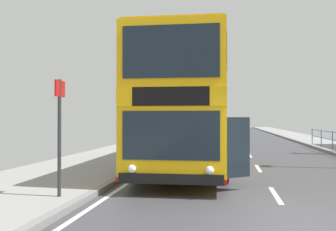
% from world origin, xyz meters
% --- Properties ---
extents(ground, '(15.80, 140.00, 0.20)m').
position_xyz_m(ground, '(-0.72, -0.00, 0.04)').
color(ground, '#404045').
extents(double_decker_bus_main, '(3.49, 11.02, 4.31)m').
position_xyz_m(double_decker_bus_main, '(-2.57, 7.25, 2.26)').
color(double_decker_bus_main, '#F4B20F').
rests_on(double_decker_bus_main, ground).
extents(bus_stop_sign_near, '(0.08, 0.44, 2.57)m').
position_xyz_m(bus_stop_sign_near, '(-4.80, 1.03, 1.73)').
color(bus_stop_sign_near, '#2D2D33').
rests_on(bus_stop_sign_near, ground).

